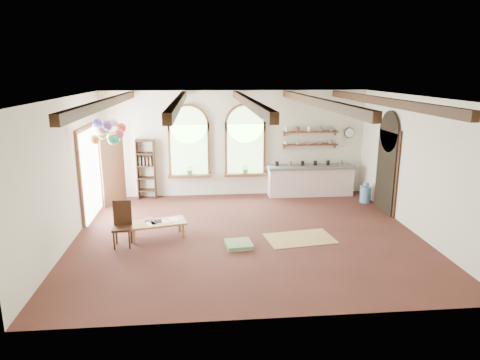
{
  "coord_description": "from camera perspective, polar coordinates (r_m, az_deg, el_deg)",
  "views": [
    {
      "loc": [
        -1.04,
        -9.37,
        3.75
      ],
      "look_at": [
        -0.12,
        0.6,
        1.2
      ],
      "focal_mm": 32.0,
      "sensor_mm": 36.0,
      "label": 1
    }
  ],
  "objects": [
    {
      "name": "shelf_bowl_a",
      "position": [
        13.34,
        9.11,
        4.85
      ],
      "size": [
        0.22,
        0.22,
        0.05
      ],
      "primitive_type": "imported",
      "color": "beige",
      "rests_on": "wall_shelf_lower"
    },
    {
      "name": "bookshelf",
      "position": [
        13.11,
        -12.41,
        1.42
      ],
      "size": [
        0.53,
        0.32,
        1.8
      ],
      "color": "#3A1C12",
      "rests_on": "floor"
    },
    {
      "name": "balloon_cluster",
      "position": [
        10.78,
        -17.18,
        6.15
      ],
      "size": [
        0.84,
        0.87,
        1.15
      ],
      "color": "white",
      "rests_on": "floor"
    },
    {
      "name": "shelf_cup_b",
      "position": [
        13.26,
        7.65,
        4.93
      ],
      "size": [
        0.1,
        0.1,
        0.09
      ],
      "primitive_type": "imported",
      "color": "beige",
      "rests_on": "wall_shelf_lower"
    },
    {
      "name": "kitchen_counter",
      "position": [
        13.41,
        9.32,
        -0.01
      ],
      "size": [
        2.68,
        0.62,
        0.94
      ],
      "color": "#F7D2D5",
      "rests_on": "floor"
    },
    {
      "name": "floor_mat",
      "position": [
        10.04,
        8.0,
        -7.72
      ],
      "size": [
        1.64,
        1.15,
        0.02
      ],
      "primitive_type": "cube",
      "rotation": [
        0.0,
        0.0,
        0.14
      ],
      "color": "tan",
      "rests_on": "floor"
    },
    {
      "name": "floor",
      "position": [
        10.15,
        1.0,
        -7.38
      ],
      "size": [
        8.0,
        8.0,
        0.0
      ],
      "primitive_type": "plane",
      "color": "#522621",
      "rests_on": "ground"
    },
    {
      "name": "table_book",
      "position": [
        10.31,
        -12.62,
        -5.13
      ],
      "size": [
        0.19,
        0.27,
        0.02
      ],
      "primitive_type": "imported",
      "rotation": [
        0.0,
        0.0,
        0.05
      ],
      "color": "olive",
      "rests_on": "coffee_table"
    },
    {
      "name": "floor_cushion",
      "position": [
        9.51,
        -0.16,
        -8.59
      ],
      "size": [
        0.62,
        0.62,
        0.1
      ],
      "primitive_type": "cube",
      "rotation": [
        0.0,
        0.0,
        0.12
      ],
      "color": "#6F9768",
      "rests_on": "floor"
    },
    {
      "name": "wall_shelf_lower",
      "position": [
        13.36,
        9.31,
        4.65
      ],
      "size": [
        1.7,
        0.24,
        0.04
      ],
      "primitive_type": "cube",
      "color": "brown",
      "rests_on": "wall_back"
    },
    {
      "name": "wall_shelf_upper",
      "position": [
        13.3,
        9.38,
        6.35
      ],
      "size": [
        1.7,
        0.24,
        0.04
      ],
      "primitive_type": "cube",
      "color": "brown",
      "rests_on": "wall_back"
    },
    {
      "name": "water_jug_b",
      "position": [
        13.08,
        16.39,
        -1.72
      ],
      "size": [
        0.32,
        0.32,
        0.62
      ],
      "color": "#5B98C4",
      "rests_on": "floor"
    },
    {
      "name": "wall_clock",
      "position": [
        13.74,
        14.38,
        6.13
      ],
      "size": [
        0.32,
        0.04,
        0.32
      ],
      "primitive_type": "cylinder",
      "rotation": [
        1.57,
        0.0,
        0.0
      ],
      "color": "black",
      "rests_on": "wall_back"
    },
    {
      "name": "potted_plant_right",
      "position": [
        13.09,
        0.74,
        1.51
      ],
      "size": [
        0.27,
        0.23,
        0.3
      ],
      "primitive_type": "imported",
      "color": "#598C4C",
      "rests_on": "window_right"
    },
    {
      "name": "shelf_cup_a",
      "position": [
        13.18,
        6.16,
        4.93
      ],
      "size": [
        0.12,
        0.1,
        0.1
      ],
      "primitive_type": "imported",
      "color": "white",
      "rests_on": "wall_shelf_lower"
    },
    {
      "name": "shelf_vase",
      "position": [
        13.52,
        12.01,
        5.13
      ],
      "size": [
        0.18,
        0.18,
        0.19
      ],
      "primitive_type": "imported",
      "color": "slate",
      "rests_on": "wall_shelf_lower"
    },
    {
      "name": "right_doorway",
      "position": [
        12.25,
        18.92,
        1.04
      ],
      "size": [
        0.1,
        1.3,
        2.4
      ],
      "primitive_type": "cube",
      "color": "black",
      "rests_on": "floor"
    },
    {
      "name": "window_right",
      "position": [
        13.04,
        0.71,
        4.96
      ],
      "size": [
        1.3,
        0.28,
        2.2
      ],
      "color": "brown",
      "rests_on": "floor"
    },
    {
      "name": "coffee_table",
      "position": [
        10.11,
        -10.97,
        -5.75
      ],
      "size": [
        1.4,
        0.89,
        0.37
      ],
      "color": "#A7744C",
      "rests_on": "floor"
    },
    {
      "name": "ceiling_beams",
      "position": [
        9.45,
        1.08,
        10.37
      ],
      "size": [
        6.2,
        6.8,
        0.18
      ],
      "primitive_type": null,
      "color": "#3A1C12",
      "rests_on": "ceiling"
    },
    {
      "name": "window_left",
      "position": [
        12.98,
        -6.81,
        4.82
      ],
      "size": [
        1.3,
        0.28,
        2.2
      ],
      "color": "brown",
      "rests_on": "floor"
    },
    {
      "name": "side_chair",
      "position": [
        9.8,
        -15.37,
        -6.89
      ],
      "size": [
        0.41,
        0.41,
        1.01
      ],
      "color": "#3A1C12",
      "rests_on": "floor"
    },
    {
      "name": "tablet",
      "position": [
        10.12,
        -10.91,
        -5.43
      ],
      "size": [
        0.21,
        0.28,
        0.01
      ],
      "primitive_type": "cube",
      "rotation": [
        0.0,
        0.0,
        0.14
      ],
      "color": "black",
      "rests_on": "coffee_table"
    },
    {
      "name": "water_jug_a",
      "position": [
        13.57,
        12.69,
        -1.08
      ],
      "size": [
        0.28,
        0.28,
        0.53
      ],
      "color": "#5B98C4",
      "rests_on": "floor"
    },
    {
      "name": "shelf_bowl_b",
      "position": [
        13.43,
        10.57,
        4.86
      ],
      "size": [
        0.2,
        0.2,
        0.06
      ],
      "primitive_type": "imported",
      "color": "#8C664C",
      "rests_on": "wall_shelf_lower"
    },
    {
      "name": "left_doorway",
      "position": [
        11.83,
        -19.36,
        0.8
      ],
      "size": [
        0.1,
        1.9,
        2.5
      ],
      "primitive_type": "cube",
      "color": "brown",
      "rests_on": "floor"
    },
    {
      "name": "potted_plant_left",
      "position": [
        13.02,
        -6.72,
        1.35
      ],
      "size": [
        0.27,
        0.23,
        0.3
      ],
      "primitive_type": "imported",
      "color": "#598C4C",
      "rests_on": "window_left"
    }
  ]
}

